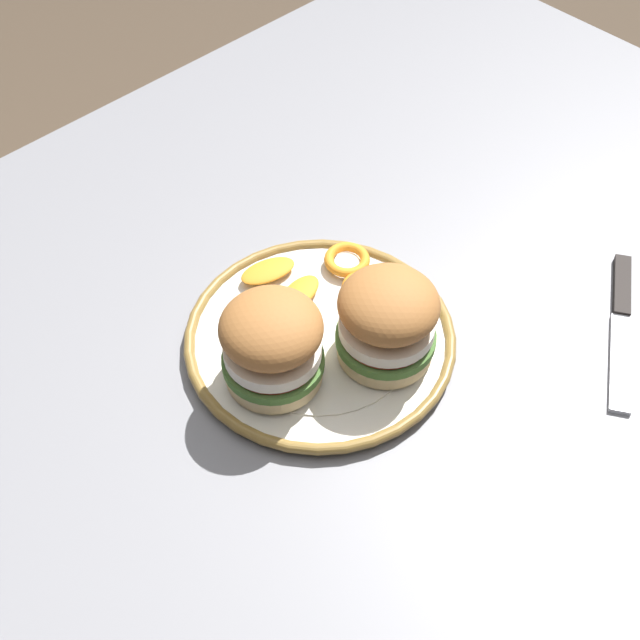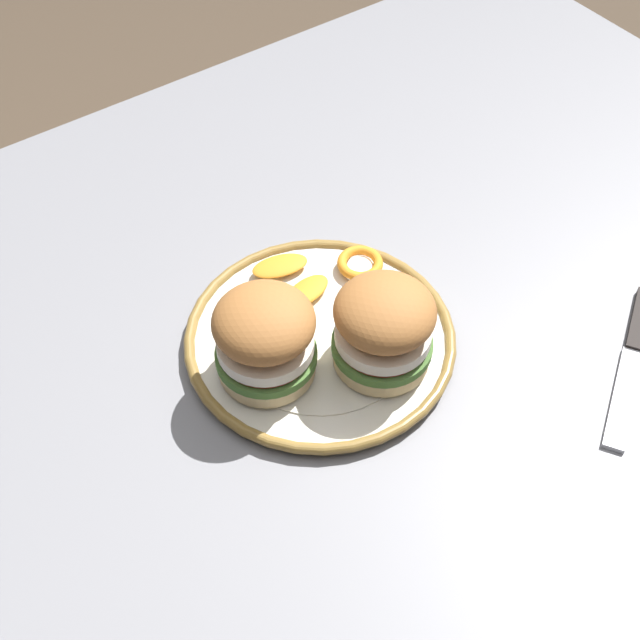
# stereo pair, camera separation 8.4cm
# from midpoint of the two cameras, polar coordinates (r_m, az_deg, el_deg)

# --- Properties ---
(ground_plane) EXTENTS (8.00, 8.00, 0.00)m
(ground_plane) POSITION_cam_midpoint_polar(r_m,az_deg,el_deg) (1.64, -0.64, -16.31)
(ground_plane) COLOR #4C3D2D
(dining_table) EXTENTS (1.32, 0.93, 0.78)m
(dining_table) POSITION_cam_midpoint_polar(r_m,az_deg,el_deg) (1.06, -0.95, -1.45)
(dining_table) COLOR gray
(dining_table) RESTS_ON ground
(dinner_plate) EXTENTS (0.29, 0.29, 0.02)m
(dinner_plate) POSITION_cam_midpoint_polar(r_m,az_deg,el_deg) (0.92, -2.61, -1.37)
(dinner_plate) COLOR silver
(dinner_plate) RESTS_ON dining_table
(sandwich_half_left) EXTENTS (0.14, 0.14, 0.10)m
(sandwich_half_left) POSITION_cam_midpoint_polar(r_m,az_deg,el_deg) (0.86, 1.69, -0.14)
(sandwich_half_left) COLOR beige
(sandwich_half_left) RESTS_ON dinner_plate
(sandwich_half_right) EXTENTS (0.12, 0.12, 0.10)m
(sandwich_half_right) POSITION_cam_midpoint_polar(r_m,az_deg,el_deg) (0.84, -6.04, -1.70)
(sandwich_half_right) COLOR beige
(sandwich_half_right) RESTS_ON dinner_plate
(orange_peel_curled) EXTENTS (0.09, 0.09, 0.01)m
(orange_peel_curled) POSITION_cam_midpoint_polar(r_m,az_deg,el_deg) (0.95, 0.86, 1.98)
(orange_peel_curled) COLOR orange
(orange_peel_curled) RESTS_ON dinner_plate
(orange_peel_strip_long) EXTENTS (0.06, 0.04, 0.01)m
(orange_peel_strip_long) POSITION_cam_midpoint_polar(r_m,az_deg,el_deg) (0.94, -3.92, 1.67)
(orange_peel_strip_long) COLOR orange
(orange_peel_strip_long) RESTS_ON dinner_plate
(orange_peel_strip_short) EXTENTS (0.07, 0.05, 0.01)m
(orange_peel_strip_short) POSITION_cam_midpoint_polar(r_m,az_deg,el_deg) (0.97, -5.94, 3.12)
(orange_peel_strip_short) COLOR orange
(orange_peel_strip_short) RESTS_ON dinner_plate
(orange_peel_small_curl) EXTENTS (0.07, 0.07, 0.01)m
(orange_peel_small_curl) POSITION_cam_midpoint_polar(r_m,az_deg,el_deg) (0.97, -0.66, 3.86)
(orange_peel_small_curl) COLOR orange
(orange_peel_small_curl) RESTS_ON dinner_plate
(table_knife) EXTENTS (0.20, 0.14, 0.01)m
(table_knife) POSITION_cam_midpoint_polar(r_m,az_deg,el_deg) (0.99, 17.01, -0.08)
(table_knife) COLOR silver
(table_knife) RESTS_ON dining_table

